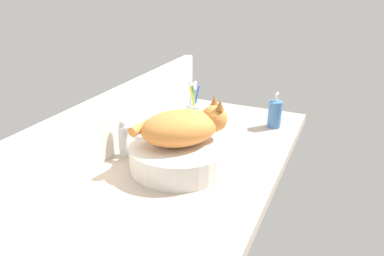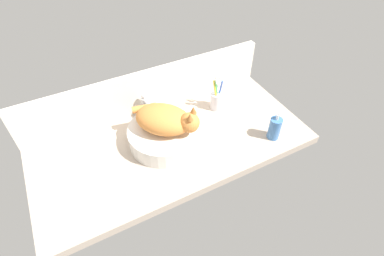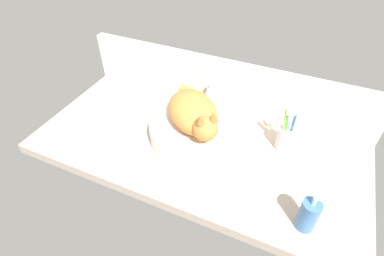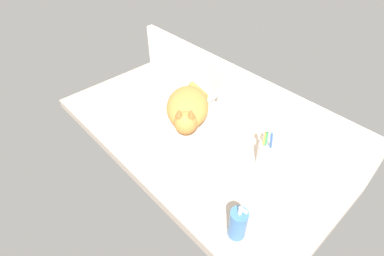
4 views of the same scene
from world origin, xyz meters
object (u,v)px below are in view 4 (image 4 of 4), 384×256
Objects in this scene: sink_basin at (188,124)px; soap_dispenser at (238,224)px; faucet at (219,99)px; cat at (188,108)px; toothbrush_cup at (266,153)px.

soap_dispenser reaches higher than sink_basin.
faucet reaches higher than sink_basin.
faucet is 61.86cm from soap_dispenser.
cat is 49.62cm from soap_dispenser.
sink_basin is 20.10cm from faucet.
sink_basin is at bearing 155.42° from soap_dispenser.
cat reaches higher than sink_basin.
soap_dispenser is at bearing -24.09° from cat.
cat is 2.08× the size of soap_dispenser.
soap_dispenser is 0.76× the size of toothbrush_cup.
faucet is (-0.86, 19.82, 3.23)cm from sink_basin.
cat is 35.15cm from toothbrush_cup.
sink_basin is 2.30× the size of soap_dispenser.
soap_dispenser is (45.68, -20.89, 1.57)cm from sink_basin.
toothbrush_cup is (32.38, 10.64, -8.58)cm from cat.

